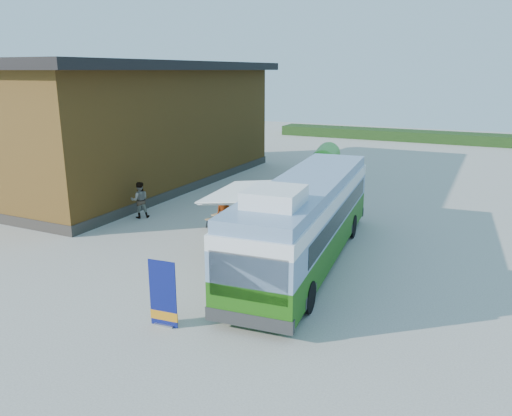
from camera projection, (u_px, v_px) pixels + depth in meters
The scene contains 10 objects.
ground at pixel (200, 261), 18.93m from camera, with size 100.00×100.00×0.00m, color #BCB7AD.
barn at pixel (140, 127), 31.04m from camera, with size 9.60×21.20×7.50m.
hedge at pixel (477, 139), 48.45m from camera, with size 40.00×3.00×1.00m, color #264419.
bus at pixel (306, 218), 18.37m from camera, with size 3.61×12.13×3.67m.
awning at pixel (249, 187), 19.01m from camera, with size 2.79×4.11×0.50m.
banner at pixel (163, 300), 13.93m from camera, with size 0.86×0.23×1.98m.
picnic_table at pixel (223, 217), 22.77m from camera, with size 1.46×1.35×0.71m.
person_a at pixel (224, 217), 21.37m from camera, with size 0.67×0.44×1.83m, color #999999.
person_b at pixel (140, 200), 24.28m from camera, with size 0.87×0.68×1.79m, color #999999.
slurry_tanker at pixel (326, 159), 33.85m from camera, with size 2.40×5.54×2.07m.
Camera 1 is at (9.60, -15.03, 7.01)m, focal length 35.00 mm.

